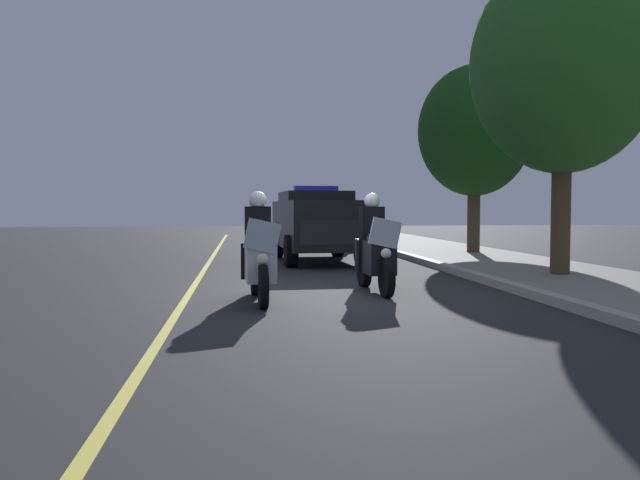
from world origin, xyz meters
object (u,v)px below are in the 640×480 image
at_px(police_motorcycle_lead_left, 259,257).
at_px(police_suv, 316,222).
at_px(tree_mid_block, 564,64).
at_px(police_motorcycle_lead_right, 374,252).
at_px(cyclist_background, 349,226).
at_px(tree_far_back, 475,131).

distance_m(police_motorcycle_lead_left, police_suv, 7.43).
xyz_separation_m(police_suv, tree_mid_block, (4.77, 4.50, 3.30)).
xyz_separation_m(police_motorcycle_lead_right, tree_mid_block, (-1.57, 4.21, 3.67)).
xyz_separation_m(police_motorcycle_lead_left, police_suv, (-7.22, 1.73, 0.37)).
distance_m(cyclist_background, tree_far_back, 5.34).
height_order(cyclist_background, tree_far_back, tree_far_back).
distance_m(police_motorcycle_lead_left, cyclist_background, 12.26).
relative_size(police_motorcycle_lead_left, police_motorcycle_lead_right, 1.00).
bearing_deg(cyclist_background, tree_far_back, 49.94).
xyz_separation_m(police_motorcycle_lead_left, cyclist_background, (-11.78, 3.38, 0.14)).
bearing_deg(tree_mid_block, police_motorcycle_lead_right, -69.56).
relative_size(police_suv, tree_mid_block, 0.77).
height_order(police_suv, cyclist_background, police_suv).
height_order(police_suv, tree_mid_block, tree_mid_block).
bearing_deg(cyclist_background, police_suv, -19.98).
relative_size(police_motorcycle_lead_left, cyclist_background, 1.22).
distance_m(police_suv, tree_mid_block, 7.34).
distance_m(police_motorcycle_lead_left, tree_mid_block, 7.63).
bearing_deg(police_motorcycle_lead_left, tree_far_back, 142.74).
bearing_deg(tree_mid_block, police_suv, -136.65).
relative_size(cyclist_background, tree_far_back, 0.31).
bearing_deg(police_motorcycle_lead_right, tree_far_back, 149.33).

